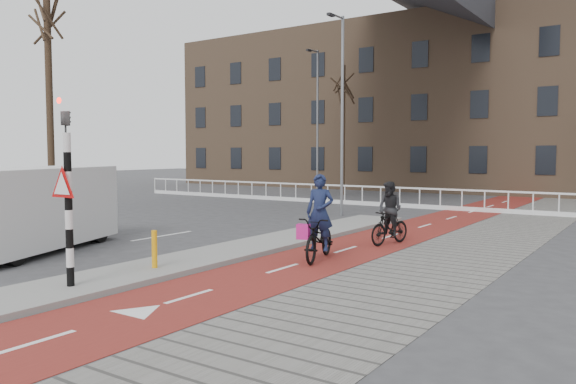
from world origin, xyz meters
The scene contains 15 objects.
ground centered at (0.00, 0.00, 0.00)m, with size 120.00×120.00×0.00m, color #38383A.
bike_lane centered at (1.50, 10.00, 0.01)m, with size 2.50×60.00×0.01m, color maroon.
sidewalk centered at (4.30, 10.00, 0.01)m, with size 3.00×60.00×0.01m, color slate.
curb_island centered at (-0.70, 4.00, 0.06)m, with size 1.80×16.00×0.12m, color gray.
traffic_signal centered at (-0.60, -2.02, 1.99)m, with size 0.80×0.80×3.68m.
bollard centered at (-0.56, 0.05, 0.53)m, with size 0.12×0.12×0.82m, color #FFAA0E.
cyclist_near centered at (1.68, 3.33, 0.72)m, with size 1.21×2.15×2.11m.
cyclist_far centered at (2.14, 6.46, 0.76)m, with size 0.87×1.72×1.80m.
van centered at (-5.33, 0.10, 1.17)m, with size 3.80×5.58×2.23m.
railing centered at (-5.00, 17.00, 0.31)m, with size 28.00×0.10×0.99m.
townhouse_row centered at (-3.00, 32.00, 7.81)m, with size 46.00×10.00×15.90m.
tree_left centered at (-12.30, 5.27, 4.87)m, with size 0.28×0.28×9.75m, color black.
tree_mid centered at (-8.21, 22.72, 4.03)m, with size 0.22×0.22×8.05m, color black.
streetlight_near centered at (-2.54, 12.17, 4.09)m, with size 0.12×0.12×8.18m, color slate.
streetlight_left centered at (-8.96, 20.85, 4.38)m, with size 0.12×0.12×8.75m, color slate.
Camera 1 is at (8.65, -8.34, 2.63)m, focal length 35.00 mm.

